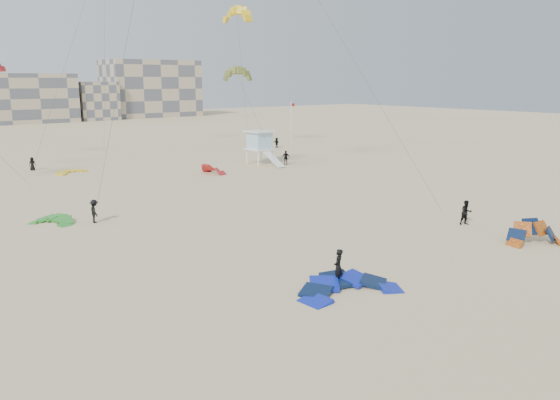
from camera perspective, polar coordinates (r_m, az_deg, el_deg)
ground at (r=28.99m, az=6.94°, el=-8.49°), size 320.00×320.00×0.00m
kite_ground_blue at (r=27.76m, az=7.12°, el=-9.45°), size 6.00×6.20×1.85m
kite_ground_orange at (r=38.70m, az=24.98°, el=-4.22°), size 4.81×4.77×3.49m
kite_ground_green at (r=43.56m, az=-22.67°, el=-2.25°), size 4.67×4.61×1.67m
kite_ground_red_far at (r=62.15m, az=-7.01°, el=2.76°), size 3.76×3.65×3.30m
kite_ground_yellow at (r=66.61m, az=-21.05°, el=2.66°), size 4.53×4.64×0.60m
kitesurfer_main at (r=28.33m, az=6.10°, el=-6.95°), size 0.82×0.75×1.87m
kitesurfer_b at (r=41.85m, az=18.89°, el=-1.26°), size 1.07×0.97×1.80m
kitesurfer_c at (r=42.46m, az=-18.83°, el=-1.12°), size 0.74×1.17×1.73m
kitesurfer_d at (r=68.13m, az=0.63°, el=4.45°), size 1.03×1.08×1.80m
kitesurfer_e at (r=70.06m, az=-24.47°, el=3.47°), size 0.81×0.57×1.57m
kitesurfer_f at (r=85.89m, az=-0.36°, el=6.02°), size 0.58×1.49×1.57m
kite_fly_olive at (r=62.33m, az=-4.48°, el=12.86°), size 4.81×5.78×11.02m
kite_fly_yellow at (r=80.59m, az=-4.51°, el=18.62°), size 8.50×8.70×19.78m
lifeguard_tower_near at (r=68.41m, az=-2.12°, el=5.48°), size 3.12×5.82×4.21m
flagpole at (r=72.07m, az=1.17°, el=7.40°), size 0.62×0.10×7.68m
condo_mid at (r=152.05m, az=-26.97°, el=9.43°), size 32.00×16.00×12.00m
condo_east at (r=166.26m, az=-13.32°, el=11.25°), size 26.00×14.00×16.00m
condo_fill_right at (r=155.90m, az=-18.75°, el=9.78°), size 10.00×10.00×10.00m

